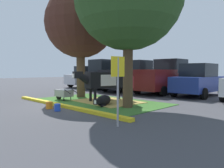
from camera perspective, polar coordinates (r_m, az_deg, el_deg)
ground_plane at (r=10.22m, az=-12.28°, el=-5.40°), size 80.00×80.00×0.00m
grass_island at (r=10.92m, az=-3.67°, el=-4.71°), size 6.81×4.00×0.02m
curb_yellow at (r=9.64m, az=-13.34°, el=-5.60°), size 8.01×0.24×0.12m
hay_bedding at (r=10.81m, az=-1.12°, el=-4.70°), size 3.34×2.58×0.04m
shade_tree_left at (r=13.16m, az=-8.46°, el=15.76°), size 4.12×4.12×6.46m
cow_holstein at (r=10.95m, az=-1.68°, el=1.01°), size 1.19×3.09×1.55m
calf_lying at (r=9.64m, az=-2.36°, el=-4.43°), size 0.81×1.33×0.48m
person_handler at (r=10.03m, az=4.89°, el=-0.85°), size 0.34×0.51×1.52m
wheelbarrow at (r=11.64m, az=-12.81°, el=-2.41°), size 1.60×0.63×0.63m
parking_sign at (r=5.94m, az=1.57°, el=1.79°), size 0.12×0.44×1.97m
bucket_orange at (r=9.27m, az=-16.47°, el=-5.43°), size 0.30×0.30×0.29m
bucket_blue at (r=8.66m, az=-14.39°, el=-6.04°), size 0.26×0.26×0.29m
sedan_silver at (r=21.00m, az=-6.45°, el=1.91°), size 2.07×4.42×2.02m
suv_black at (r=18.69m, az=-1.00°, el=2.60°), size 2.17×4.62×2.52m
pickup_truck_black at (r=16.87m, az=5.03°, el=1.96°), size 2.27×5.43×2.42m
pickup_truck_maroon at (r=15.54m, az=13.91°, el=1.74°), size 2.27×5.43×2.42m
sedan_blue at (r=14.30m, az=22.14°, el=0.91°), size 2.07×4.42×2.02m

